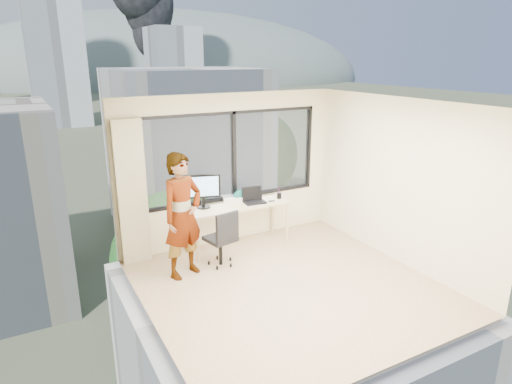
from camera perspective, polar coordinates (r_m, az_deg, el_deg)
floor at (r=6.59m, az=4.25°, el=-11.90°), size 4.00×4.00×0.01m
ceiling at (r=5.79m, az=4.82°, el=11.22°), size 4.00×4.00×0.01m
wall_front at (r=4.64m, az=18.17°, el=-7.84°), size 4.00×0.01×2.60m
wall_left at (r=5.30m, az=-14.00°, el=-4.29°), size 0.01×4.00×2.60m
wall_right at (r=7.31m, az=17.81°, el=1.30°), size 0.01×4.00×2.60m
window_wall at (r=7.72m, az=-3.23°, el=4.64°), size 3.30×0.16×1.55m
curtain at (r=7.15m, az=-15.68°, el=-0.11°), size 0.45×0.14×2.30m
desk at (r=7.74m, az=-2.34°, el=-4.22°), size 1.80×0.60×0.75m
chair at (r=7.01m, az=-4.62°, el=-5.78°), size 0.57×0.57×0.94m
person at (r=6.60m, az=-9.39°, el=-3.02°), size 0.80×0.67×1.89m
monitor at (r=7.41m, az=-6.82°, el=0.12°), size 0.59×0.29×0.58m
game_console at (r=7.80m, az=-3.12°, el=-0.82°), size 0.38×0.34×0.08m
laptop at (r=7.65m, az=-0.17°, el=-0.54°), size 0.41×0.43×0.24m
cellphone at (r=7.77m, az=2.01°, el=-1.16°), size 0.11×0.06×0.01m
pen_cup at (r=7.92m, az=2.99°, el=-0.46°), size 0.09×0.09×0.10m
handbag at (r=7.78m, az=-2.05°, el=-0.40°), size 0.28×0.17×0.20m
exterior_ground at (r=126.04m, az=-27.04°, el=7.43°), size 400.00×400.00×0.04m
near_bldg_b at (r=46.34m, az=-8.88°, el=5.47°), size 14.00×13.00×16.00m
near_bldg_c at (r=48.22m, az=16.23°, el=1.78°), size 12.00×10.00×10.00m
far_tower_b at (r=125.34m, az=-24.25°, el=14.68°), size 13.00×13.00×30.00m
far_tower_c at (r=152.67m, az=-10.50°, el=15.27°), size 15.00×15.00×26.00m
hill_b at (r=341.24m, az=-11.22°, el=13.92°), size 300.00×220.00×96.00m
tree_b at (r=27.07m, az=-9.98°, el=-11.12°), size 7.60×7.60×9.00m
tree_c at (r=52.82m, az=0.77°, el=3.77°), size 8.40×8.40×10.00m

